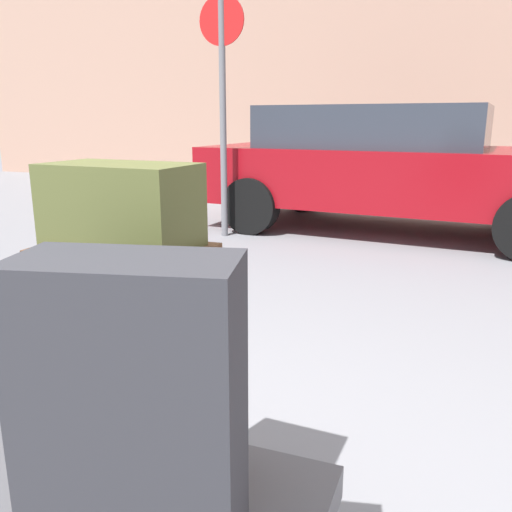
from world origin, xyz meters
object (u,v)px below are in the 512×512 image
object	(u,v)px
no_parking_sign	(223,93)
duffel_bag_olive_topmost_pile	(121,206)
suitcase_charcoal_stacked_top	(134,426)
suitcase_brown_center	(131,359)
parked_car	(389,165)

from	to	relation	value
no_parking_sign	duffel_bag_olive_topmost_pile	bearing A→B (deg)	-69.07
suitcase_charcoal_stacked_top	no_parking_sign	xyz separation A→B (m)	(-1.85, 4.57, 0.86)
suitcase_brown_center	no_parking_sign	world-z (taller)	no_parking_sign
suitcase_brown_center	duffel_bag_olive_topmost_pile	bearing A→B (deg)	0.00
suitcase_brown_center	duffel_bag_olive_topmost_pile	xyz separation A→B (m)	(0.00, 0.00, 0.41)
parked_car	no_parking_sign	xyz separation A→B (m)	(-1.66, -0.95, 0.78)
suitcase_brown_center	no_parking_sign	bearing A→B (deg)	109.84
suitcase_brown_center	no_parking_sign	xyz separation A→B (m)	(-1.63, 4.25, 0.89)
suitcase_charcoal_stacked_top	parked_car	world-z (taller)	parked_car
suitcase_charcoal_stacked_top	no_parking_sign	size ratio (longest dim) A/B	0.27
duffel_bag_olive_topmost_pile	parked_car	world-z (taller)	parked_car
duffel_bag_olive_topmost_pile	no_parking_sign	distance (m)	4.58
suitcase_charcoal_stacked_top	duffel_bag_olive_topmost_pile	xyz separation A→B (m)	(-0.22, 0.32, 0.38)
parked_car	no_parking_sign	size ratio (longest dim) A/B	1.77
suitcase_brown_center	duffel_bag_olive_topmost_pile	size ratio (longest dim) A/B	1.67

